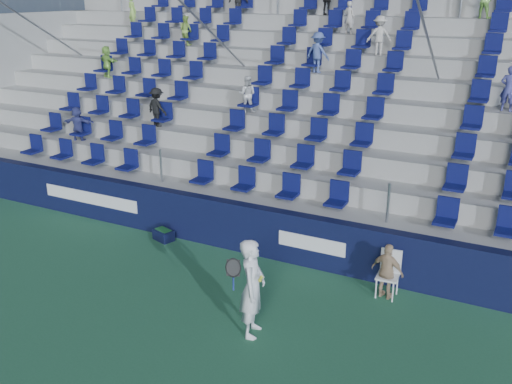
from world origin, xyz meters
The scene contains 7 objects.
ground centered at (0.00, 0.00, 0.00)m, with size 70.00×70.00×0.00m, color #2B6644.
sponsor_wall centered at (0.00, 3.15, 0.60)m, with size 24.00×0.32×1.20m.
grandstand centered at (-0.01, 8.24, 2.14)m, with size 24.00×8.17×6.63m.
tennis_player centered at (1.52, 0.09, 0.94)m, with size 0.70×0.78×1.88m.
line_judge_chair centered at (3.36, 2.65, 0.56)m, with size 0.46×0.47×0.98m.
line_judge centered at (3.36, 2.50, 0.59)m, with size 0.70×0.29×1.19m, color tan.
ball_bin centered at (-2.41, 2.75, 0.16)m, with size 0.59×0.47×0.29m.
Camera 1 is at (5.72, -7.93, 5.99)m, focal length 40.00 mm.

